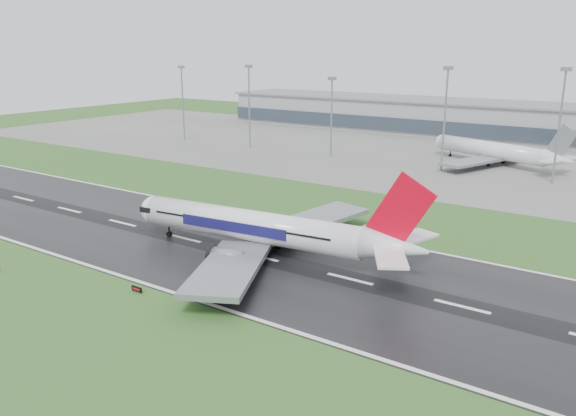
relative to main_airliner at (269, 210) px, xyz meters
The scene contains 12 objects.
ground 23.10m from the main_airliner, behind, with size 520.00×520.00×0.00m, color #28541E.
runway 23.08m from the main_airliner, behind, with size 400.00×45.00×0.10m, color black.
apron 125.34m from the main_airliner, 99.69° to the left, with size 400.00×130.00×0.08m, color slate.
terminal 184.43m from the main_airliner, 96.55° to the left, with size 240.00×36.00×15.00m, color gray.
main_airliner is the anchor object (origin of this frame).
parked_airliner 118.72m from the main_airliner, 84.49° to the left, with size 54.75×50.97×16.05m, color silver, non-canonical shape.
runway_sign 29.30m from the main_airliner, 106.45° to the right, with size 2.30×0.26×1.04m, color black, non-canonical shape.
floodmast_0 153.55m from the main_airliner, 140.20° to the left, with size 0.64×0.64×30.96m, color gray.
floodmast_1 127.58m from the main_airliner, 129.57° to the left, with size 0.64×0.64×31.88m, color gray.
floodmast_2 107.36m from the main_airliner, 113.70° to the left, with size 0.64×0.64×28.22m, color gray.
floodmast_3 98.46m from the main_airliner, 90.38° to the left, with size 0.64×0.64×32.65m, color gray.
floodmast_4 104.11m from the main_airliner, 71.00° to the left, with size 0.64×0.64×32.99m, color gray.
Camera 1 is at (84.26, -84.50, 39.49)m, focal length 35.99 mm.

